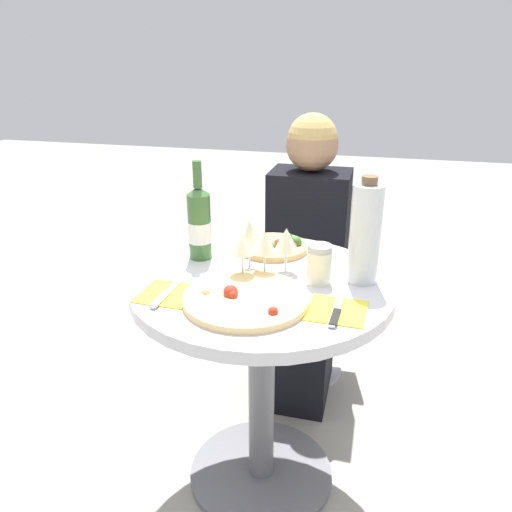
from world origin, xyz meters
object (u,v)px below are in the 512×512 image
at_px(wine_bottle, 199,223).
at_px(tall_carafe, 365,233).
at_px(seated_diner, 304,268).
at_px(dining_table, 262,340).
at_px(pizza_large, 245,299).
at_px(chair_behind_diner, 308,285).

xyz_separation_m(wine_bottle, tall_carafe, (0.52, -0.05, 0.03)).
bearing_deg(seated_diner, dining_table, 86.47).
height_order(seated_diner, wine_bottle, seated_diner).
relative_size(dining_table, wine_bottle, 2.44).
height_order(seated_diner, pizza_large, seated_diner).
xyz_separation_m(dining_table, tall_carafe, (0.28, 0.07, 0.35)).
xyz_separation_m(chair_behind_diner, seated_diner, (-0.00, -0.14, 0.14)).
distance_m(chair_behind_diner, pizza_large, 0.96).
xyz_separation_m(chair_behind_diner, wine_bottle, (-0.27, -0.62, 0.47)).
relative_size(seated_diner, tall_carafe, 3.73).
xyz_separation_m(seated_diner, wine_bottle, (-0.27, -0.48, 0.33)).
bearing_deg(chair_behind_diner, pizza_large, 87.04).
bearing_deg(wine_bottle, dining_table, -27.14).
relative_size(seated_diner, wine_bottle, 3.67).
bearing_deg(tall_carafe, dining_table, -166.50).
height_order(dining_table, chair_behind_diner, chair_behind_diner).
bearing_deg(pizza_large, seated_diner, 86.49).
distance_m(dining_table, tall_carafe, 0.46).
relative_size(chair_behind_diner, tall_carafe, 2.70).
distance_m(wine_bottle, tall_carafe, 0.52).
distance_m(chair_behind_diner, wine_bottle, 0.82).
distance_m(seated_diner, wine_bottle, 0.64).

